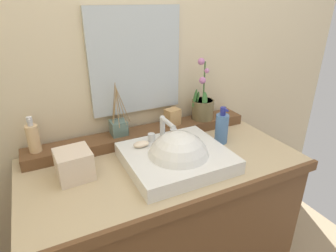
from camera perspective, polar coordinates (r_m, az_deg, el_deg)
name	(u,v)px	position (r m, az deg, el deg)	size (l,w,h in m)	color
wall_back	(127,32)	(1.45, -8.32, 18.07)	(2.67, 0.20, 2.70)	beige
vanity_cabinet	(164,234)	(1.51, -0.78, -20.89)	(1.18, 0.61, 0.86)	brown
back_ledge	(144,135)	(1.41, -4.83, -1.75)	(1.11, 0.12, 0.05)	brown
sink_basin	(177,160)	(1.20, 1.91, -6.87)	(0.42, 0.38, 0.29)	white
soap_bar	(141,144)	(1.23, -5.41, -3.64)	(0.07, 0.04, 0.02)	beige
potted_plant	(203,106)	(1.52, 6.95, 4.00)	(0.12, 0.12, 0.32)	brown
soap_dispenser	(33,138)	(1.30, -25.42, -2.11)	(0.05, 0.05, 0.16)	#E0B985
reed_diffuser	(119,127)	(1.36, -9.89, -0.19)	(0.09, 0.12, 0.25)	#536C62
trinket_box	(173,117)	(1.44, 0.91, 1.80)	(0.07, 0.06, 0.09)	tan
lotion_bottle	(222,128)	(1.38, 10.72, -0.35)	(0.06, 0.07, 0.18)	#4972A8
tissue_box	(74,164)	(1.16, -18.32, -7.32)	(0.13, 0.13, 0.12)	beige
mirror	(135,62)	(1.36, -6.64, 12.71)	(0.44, 0.02, 0.49)	silver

